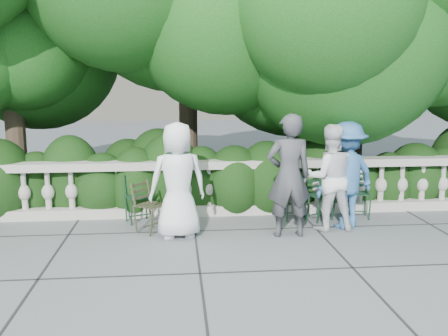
{
  "coord_description": "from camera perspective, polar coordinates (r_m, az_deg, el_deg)",
  "views": [
    {
      "loc": [
        -0.77,
        -6.99,
        2.43
      ],
      "look_at": [
        0.0,
        1.0,
        1.0
      ],
      "focal_mm": 40.0,
      "sensor_mm": 36.0,
      "label": 1
    }
  ],
  "objects": [
    {
      "name": "ground",
      "position": [
        7.44,
        0.75,
        -8.96
      ],
      "size": [
        90.0,
        90.0,
        0.0
      ],
      "primitive_type": "plane",
      "color": "#595B62",
      "rests_on": "ground"
    },
    {
      "name": "balustrade",
      "position": [
        9.04,
        -0.49,
        -2.32
      ],
      "size": [
        12.0,
        0.44,
        1.0
      ],
      "color": "#9E998E",
      "rests_on": "ground"
    },
    {
      "name": "shrub_hedge",
      "position": [
        10.31,
        -1.07,
        -3.53
      ],
      "size": [
        15.0,
        2.6,
        1.7
      ],
      "primitive_type": null,
      "color": "black",
      "rests_on": "ground"
    },
    {
      "name": "tree_canopy",
      "position": [
        10.4,
        2.74,
        18.56
      ],
      "size": [
        15.04,
        6.52,
        6.78
      ],
      "color": "#3F3023",
      "rests_on": "ground"
    },
    {
      "name": "chair_c",
      "position": [
        8.66,
        -9.38,
        -6.34
      ],
      "size": [
        0.58,
        0.61,
        0.84
      ],
      "primitive_type": null,
      "rotation": [
        0.0,
        0.0,
        0.37
      ],
      "color": "black",
      "rests_on": "ground"
    },
    {
      "name": "chair_d",
      "position": [
        8.85,
        11.44,
        -6.05
      ],
      "size": [
        0.61,
        0.63,
        0.84
      ],
      "primitive_type": null,
      "rotation": [
        0.0,
        0.0,
        0.49
      ],
      "color": "black",
      "rests_on": "ground"
    },
    {
      "name": "chair_e",
      "position": [
        8.77,
        8.35,
        -6.09
      ],
      "size": [
        0.45,
        0.49,
        0.84
      ],
      "primitive_type": null,
      "rotation": [
        0.0,
        0.0,
        0.03
      ],
      "color": "black",
      "rests_on": "ground"
    },
    {
      "name": "chair_f",
      "position": [
        9.09,
        15.1,
        -5.77
      ],
      "size": [
        0.5,
        0.54,
        0.84
      ],
      "primitive_type": null,
      "rotation": [
        0.0,
        0.0,
        -0.14
      ],
      "color": "black",
      "rests_on": "ground"
    },
    {
      "name": "chair_weathered",
      "position": [
        8.11,
        -7.58,
        -7.42
      ],
      "size": [
        0.65,
        0.64,
        0.84
      ],
      "primitive_type": null,
      "rotation": [
        0.0,
        0.0,
        0.88
      ],
      "color": "black",
      "rests_on": "ground"
    },
    {
      "name": "person_businessman",
      "position": [
        7.7,
        -5.3,
        -1.4
      ],
      "size": [
        0.97,
        0.72,
        1.8
      ],
      "primitive_type": "imported",
      "rotation": [
        0.0,
        0.0,
        3.32
      ],
      "color": "white",
      "rests_on": "ground"
    },
    {
      "name": "person_woman_grey",
      "position": [
        7.77,
        7.42,
        -0.88
      ],
      "size": [
        0.72,
        0.48,
        1.93
      ],
      "primitive_type": "imported",
      "rotation": [
        0.0,
        0.0,
        3.17
      ],
      "color": "#3B3B3F",
      "rests_on": "ground"
    },
    {
      "name": "person_casual_man",
      "position": [
        8.25,
        11.95,
        -1.06
      ],
      "size": [
        0.87,
        0.69,
        1.73
      ],
      "primitive_type": "imported",
      "rotation": [
        0.0,
        0.0,
        3.1
      ],
      "color": "white",
      "rests_on": "ground"
    },
    {
      "name": "person_older_blue",
      "position": [
        8.43,
        13.79,
        -0.8
      ],
      "size": [
        1.3,
        1.06,
        1.76
      ],
      "primitive_type": "imported",
      "rotation": [
        0.0,
        0.0,
        3.56
      ],
      "color": "#326198",
      "rests_on": "ground"
    }
  ]
}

